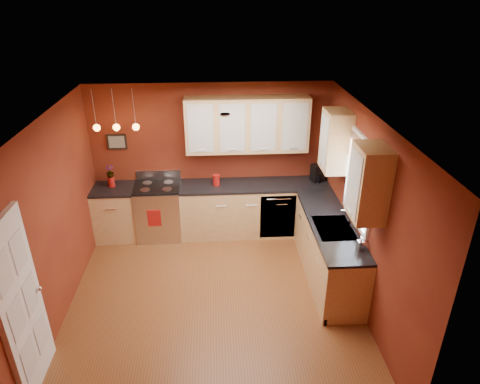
{
  "coord_description": "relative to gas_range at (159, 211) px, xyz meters",
  "views": [
    {
      "loc": [
        0.06,
        -4.74,
        4.04
      ],
      "look_at": [
        0.43,
        1.0,
        1.19
      ],
      "focal_mm": 32.0,
      "sensor_mm": 36.0,
      "label": 1
    }
  ],
  "objects": [
    {
      "name": "red_canister",
      "position": [
        1.0,
        -0.0,
        0.55
      ],
      "size": [
        0.12,
        0.12,
        0.18
      ],
      "color": "#9D1410",
      "rests_on": "counter_back_right"
    },
    {
      "name": "sink",
      "position": [
        2.62,
        -1.5,
        0.43
      ],
      "size": [
        0.5,
        0.7,
        0.33
      ],
      "color": "gray",
      "rests_on": "counter_right"
    },
    {
      "name": "red_vase",
      "position": [
        -0.76,
        0.06,
        0.55
      ],
      "size": [
        0.11,
        0.11,
        0.18
      ],
      "primitive_type": "cylinder",
      "color": "#9D1410",
      "rests_on": "counter_back_left"
    },
    {
      "name": "soap_pump",
      "position": [
        2.81,
        -2.05,
        0.55
      ],
      "size": [
        0.09,
        0.1,
        0.19
      ],
      "primitive_type": "imported",
      "rotation": [
        0.0,
        0.0,
        0.12
      ],
      "color": "white",
      "rests_on": "counter_right"
    },
    {
      "name": "upper_cabinets_right",
      "position": [
        2.75,
        -1.48,
        1.47
      ],
      "size": [
        0.35,
        1.95,
        0.9
      ],
      "primitive_type": "cube",
      "color": "#DAB675",
      "rests_on": "wall_right"
    },
    {
      "name": "dishwasher_front",
      "position": [
        2.02,
        -0.29,
        -0.03
      ],
      "size": [
        0.6,
        0.02,
        0.8
      ],
      "primitive_type": "cube",
      "color": "silver",
      "rests_on": "base_cabinets_back_right"
    },
    {
      "name": "base_cabinets_back_right",
      "position": [
        1.65,
        -0.0,
        -0.03
      ],
      "size": [
        2.54,
        0.6,
        0.9
      ],
      "primitive_type": "cube",
      "color": "#DAB675",
      "rests_on": "floor"
    },
    {
      "name": "wall_left",
      "position": [
        -1.08,
        -1.8,
        0.82
      ],
      "size": [
        0.02,
        4.2,
        2.6
      ],
      "primitive_type": "cube",
      "color": "maroon",
      "rests_on": "floor"
    },
    {
      "name": "counter_back_right",
      "position": [
        1.65,
        -0.0,
        0.44
      ],
      "size": [
        2.54,
        0.62,
        0.04
      ],
      "primitive_type": "cube",
      "color": "black",
      "rests_on": "base_cabinets_back_right"
    },
    {
      "name": "floor",
      "position": [
        0.92,
        -1.8,
        -0.48
      ],
      "size": [
        4.2,
        4.2,
        0.0
      ],
      "primitive_type": "plane",
      "color": "brown",
      "rests_on": "ground"
    },
    {
      "name": "flowers",
      "position": [
        -0.76,
        0.06,
        0.73
      ],
      "size": [
        0.14,
        0.14,
        0.22
      ],
      "primitive_type": "imported",
      "rotation": [
        0.0,
        0.0,
        0.16
      ],
      "color": "#9D1410",
      "rests_on": "red_vase"
    },
    {
      "name": "base_cabinets_back_left",
      "position": [
        -0.73,
        -0.0,
        -0.03
      ],
      "size": [
        0.7,
        0.6,
        0.9
      ],
      "primitive_type": "cube",
      "color": "#DAB675",
      "rests_on": "floor"
    },
    {
      "name": "wall_front",
      "position": [
        0.92,
        -3.9,
        0.82
      ],
      "size": [
        4.0,
        0.02,
        2.6
      ],
      "primitive_type": "cube",
      "color": "maroon",
      "rests_on": "floor"
    },
    {
      "name": "wall_back",
      "position": [
        0.92,
        0.3,
        0.82
      ],
      "size": [
        4.0,
        0.02,
        2.6
      ],
      "primitive_type": "cube",
      "color": "maroon",
      "rests_on": "floor"
    },
    {
      "name": "counter_right",
      "position": [
        2.62,
        -1.35,
        0.44
      ],
      "size": [
        0.62,
        2.1,
        0.04
      ],
      "primitive_type": "cube",
      "color": "black",
      "rests_on": "base_cabinets_right"
    },
    {
      "name": "counter_back_left",
      "position": [
        -0.73,
        -0.0,
        0.44
      ],
      "size": [
        0.7,
        0.62,
        0.04
      ],
      "primitive_type": "cube",
      "color": "black",
      "rests_on": "base_cabinets_back_left"
    },
    {
      "name": "pendant_lights",
      "position": [
        -0.53,
        -0.05,
        1.53
      ],
      "size": [
        0.71,
        0.11,
        0.66
      ],
      "color": "gray",
      "rests_on": "ceiling"
    },
    {
      "name": "gas_range",
      "position": [
        0.0,
        0.0,
        0.0
      ],
      "size": [
        0.76,
        0.64,
        1.11
      ],
      "color": "silver",
      "rests_on": "floor"
    },
    {
      "name": "upper_cabinets_back",
      "position": [
        1.52,
        0.12,
        1.47
      ],
      "size": [
        2.0,
        0.35,
        0.9
      ],
      "primitive_type": "cube",
      "color": "#DAB675",
      "rests_on": "wall_back"
    },
    {
      "name": "wall_picture",
      "position": [
        -0.63,
        0.28,
        1.17
      ],
      "size": [
        0.32,
        0.03,
        0.26
      ],
      "primitive_type": "cube",
      "color": "black",
      "rests_on": "wall_back"
    },
    {
      "name": "window",
      "position": [
        2.89,
        -1.5,
        1.21
      ],
      "size": [
        0.06,
        1.02,
        1.22
      ],
      "color": "white",
      "rests_on": "wall_right"
    },
    {
      "name": "coffee_maker",
      "position": [
        2.74,
        0.06,
        0.6
      ],
      "size": [
        0.25,
        0.25,
        0.3
      ],
      "rotation": [
        0.0,
        0.0,
        0.36
      ],
      "color": "black",
      "rests_on": "counter_back_right"
    },
    {
      "name": "wall_right",
      "position": [
        2.92,
        -1.8,
        0.82
      ],
      "size": [
        0.02,
        4.2,
        2.6
      ],
      "primitive_type": "cube",
      "color": "maroon",
      "rests_on": "floor"
    },
    {
      "name": "dish_towel",
      "position": [
        -0.05,
        -0.33,
        0.04
      ],
      "size": [
        0.22,
        0.01,
        0.3
      ],
      "primitive_type": "cube",
      "color": "#9D1410",
      "rests_on": "gas_range"
    },
    {
      "name": "base_cabinets_right",
      "position": [
        2.62,
        -1.35,
        -0.03
      ],
      "size": [
        0.6,
        2.1,
        0.9
      ],
      "primitive_type": "cube",
      "color": "#DAB675",
      "rests_on": "floor"
    },
    {
      "name": "door_left_wall",
      "position": [
        -1.05,
        -3.0,
        0.54
      ],
      "size": [
        0.12,
        0.82,
        2.05
      ],
      "color": "white",
      "rests_on": "floor"
    },
    {
      "name": "ceiling",
      "position": [
        0.92,
        -1.8,
        2.12
      ],
      "size": [
        4.0,
        4.2,
        0.02
      ],
      "primitive_type": "cube",
      "color": "silver",
      "rests_on": "wall_back"
    }
  ]
}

